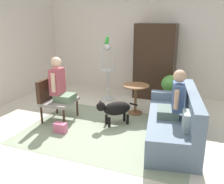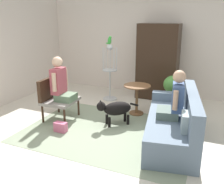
# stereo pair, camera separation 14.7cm
# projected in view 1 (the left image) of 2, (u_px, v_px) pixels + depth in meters

# --- Properties ---
(ground_plane) EXTENTS (7.02, 7.02, 0.00)m
(ground_plane) POSITION_uv_depth(u_px,v_px,m) (109.00, 128.00, 4.88)
(ground_plane) COLOR beige
(back_wall) EXTENTS (6.45, 0.12, 2.66)m
(back_wall) POSITION_uv_depth(u_px,v_px,m) (146.00, 45.00, 6.88)
(back_wall) COLOR silver
(back_wall) RESTS_ON ground
(area_rug) EXTENTS (3.13, 2.29, 0.01)m
(area_rug) POSITION_uv_depth(u_px,v_px,m) (109.00, 131.00, 4.74)
(area_rug) COLOR gray
(area_rug) RESTS_ON ground
(couch) EXTENTS (1.14, 2.07, 0.89)m
(couch) POSITION_uv_depth(u_px,v_px,m) (175.00, 123.00, 4.34)
(couch) COLOR slate
(couch) RESTS_ON ground
(armchair) EXTENTS (0.65, 0.74, 0.87)m
(armchair) POSITION_uv_depth(u_px,v_px,m) (54.00, 96.00, 5.19)
(armchair) COLOR #382316
(armchair) RESTS_ON ground
(person_on_couch) EXTENTS (0.49, 0.56, 0.82)m
(person_on_couch) POSITION_uv_depth(u_px,v_px,m) (175.00, 99.00, 4.19)
(person_on_couch) COLOR #566861
(person_on_armchair) EXTENTS (0.45, 0.53, 0.90)m
(person_on_armchair) POSITION_uv_depth(u_px,v_px,m) (59.00, 83.00, 5.06)
(person_on_armchair) COLOR slate
(round_end_table) EXTENTS (0.59, 0.59, 0.67)m
(round_end_table) POSITION_uv_depth(u_px,v_px,m) (136.00, 94.00, 5.49)
(round_end_table) COLOR brown
(round_end_table) RESTS_ON ground
(dog) EXTENTS (0.69, 0.64, 0.54)m
(dog) POSITION_uv_depth(u_px,v_px,m) (115.00, 109.00, 4.95)
(dog) COLOR black
(dog) RESTS_ON ground
(bird_cage_stand) EXTENTS (0.38, 0.38, 1.43)m
(bird_cage_stand) POSITION_uv_depth(u_px,v_px,m) (107.00, 74.00, 6.39)
(bird_cage_stand) COLOR silver
(bird_cage_stand) RESTS_ON ground
(parrot) EXTENTS (0.17, 0.10, 0.20)m
(parrot) POSITION_uv_depth(u_px,v_px,m) (107.00, 40.00, 6.14)
(parrot) COLOR green
(parrot) RESTS_ON bird_cage_stand
(potted_plant) EXTENTS (0.46, 0.46, 0.80)m
(potted_plant) POSITION_uv_depth(u_px,v_px,m) (171.00, 88.00, 5.79)
(potted_plant) COLOR #996047
(potted_plant) RESTS_ON ground
(armoire_cabinet) EXTENTS (1.02, 0.56, 1.93)m
(armoire_cabinet) POSITION_uv_depth(u_px,v_px,m) (155.00, 62.00, 6.49)
(armoire_cabinet) COLOR black
(armoire_cabinet) RESTS_ON ground
(handbag) EXTENTS (0.24, 0.13, 0.19)m
(handbag) POSITION_uv_depth(u_px,v_px,m) (60.00, 128.00, 4.68)
(handbag) COLOR #D8668C
(handbag) RESTS_ON ground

